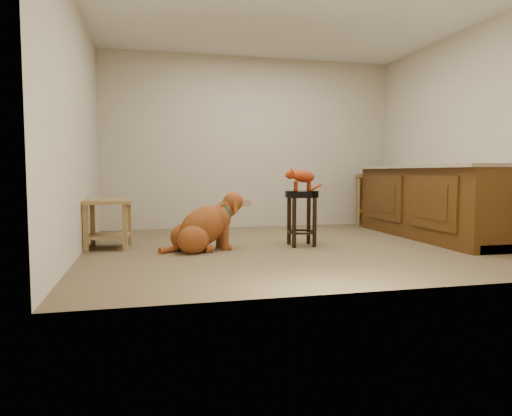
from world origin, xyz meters
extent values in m
cube|color=brown|center=(0.00, 0.00, 0.00)|extent=(4.50, 4.00, 0.01)
cube|color=#BAAE96|center=(0.00, 2.00, 1.30)|extent=(4.50, 0.04, 2.60)
cube|color=#BAAE96|center=(0.00, -2.00, 1.30)|extent=(4.50, 0.04, 2.60)
cube|color=#BAAE96|center=(-2.25, 0.00, 1.30)|extent=(0.04, 4.00, 2.60)
cube|color=#BAAE96|center=(2.25, 0.00, 1.30)|extent=(0.04, 4.00, 2.60)
cube|color=silver|center=(0.00, 0.00, 2.60)|extent=(4.50, 4.00, 0.04)
cube|color=#4A2A0D|center=(1.95, 0.30, 0.45)|extent=(0.60, 2.50, 0.90)
cube|color=gray|center=(1.92, 0.30, 0.92)|extent=(0.70, 2.56, 0.04)
cube|color=black|center=(1.99, 0.30, 0.05)|extent=(0.52, 2.50, 0.10)
cube|color=#4A2A0D|center=(1.64, -0.25, 0.50)|extent=(0.02, 0.90, 0.62)
cube|color=#4A2A0D|center=(1.64, 0.85, 0.50)|extent=(0.02, 0.90, 0.62)
cube|color=#3D220A|center=(1.63, -0.25, 0.50)|extent=(0.02, 0.60, 0.40)
cube|color=#3D220A|center=(1.63, 0.85, 0.50)|extent=(0.02, 0.60, 0.40)
cylinder|color=black|center=(0.28, 0.17, 0.28)|extent=(0.05, 0.05, 0.56)
cylinder|color=black|center=(0.04, 0.18, 0.28)|extent=(0.05, 0.05, 0.56)
cylinder|color=black|center=(0.27, -0.07, 0.28)|extent=(0.05, 0.05, 0.56)
cylinder|color=black|center=(0.03, -0.05, 0.28)|extent=(0.05, 0.05, 0.56)
torus|color=black|center=(0.15, 0.06, 0.16)|extent=(0.35, 0.35, 0.03)
cylinder|color=black|center=(0.15, 0.06, 0.60)|extent=(0.39, 0.39, 0.08)
cube|color=brown|center=(2.09, 1.79, 0.39)|extent=(0.07, 0.07, 0.78)
cube|color=brown|center=(1.76, 1.94, 0.39)|extent=(0.07, 0.07, 0.78)
cube|color=brown|center=(1.94, 1.46, 0.39)|extent=(0.07, 0.07, 0.78)
cube|color=brown|center=(1.61, 1.61, 0.39)|extent=(0.07, 0.07, 0.78)
cube|color=brown|center=(1.85, 1.70, 0.80)|extent=(0.59, 0.59, 0.04)
cube|color=olive|center=(-1.79, 0.56, 0.25)|extent=(0.05, 0.05, 0.51)
cube|color=olive|center=(-2.19, 0.59, 0.25)|extent=(0.05, 0.05, 0.51)
cube|color=olive|center=(-1.81, 0.16, 0.25)|extent=(0.05, 0.05, 0.51)
cube|color=olive|center=(-2.21, 0.19, 0.25)|extent=(0.05, 0.05, 0.51)
cube|color=olive|center=(-2.00, 0.37, 0.53)|extent=(0.56, 0.56, 0.04)
cube|color=olive|center=(-2.00, 0.37, 0.14)|extent=(0.47, 0.47, 0.03)
ellipsoid|color=brown|center=(-1.17, 0.07, 0.14)|extent=(0.39, 0.34, 0.30)
ellipsoid|color=brown|center=(-1.11, -0.17, 0.14)|extent=(0.39, 0.34, 0.30)
cylinder|color=brown|center=(-1.02, 0.13, 0.04)|extent=(0.10, 0.11, 0.09)
cylinder|color=brown|center=(-0.95, -0.15, 0.04)|extent=(0.10, 0.11, 0.09)
ellipsoid|color=brown|center=(-0.98, -0.01, 0.27)|extent=(0.75, 0.51, 0.62)
ellipsoid|color=brown|center=(-0.81, 0.03, 0.34)|extent=(0.32, 0.34, 0.31)
cylinder|color=brown|center=(-0.79, 0.12, 0.18)|extent=(0.10, 0.10, 0.36)
cylinder|color=brown|center=(-0.75, -0.04, 0.18)|extent=(0.10, 0.10, 0.36)
sphere|color=brown|center=(-0.77, 0.13, 0.02)|extent=(0.09, 0.09, 0.09)
sphere|color=brown|center=(-0.73, -0.04, 0.02)|extent=(0.09, 0.09, 0.09)
cylinder|color=brown|center=(-0.74, 0.05, 0.44)|extent=(0.26, 0.21, 0.23)
ellipsoid|color=brown|center=(-0.64, 0.07, 0.52)|extent=(0.27, 0.26, 0.22)
cube|color=tan|center=(-0.52, 0.10, 0.50)|extent=(0.17, 0.11, 0.10)
sphere|color=black|center=(-0.46, 0.12, 0.51)|extent=(0.05, 0.05, 0.05)
cube|color=brown|center=(-0.69, 0.16, 0.49)|extent=(0.06, 0.07, 0.16)
cube|color=brown|center=(-0.64, -0.03, 0.49)|extent=(0.06, 0.07, 0.16)
torus|color=#0D694D|center=(-0.74, 0.05, 0.43)|extent=(0.17, 0.23, 0.19)
cylinder|color=#D8BF4C|center=(-0.69, 0.06, 0.36)|extent=(0.02, 0.04, 0.04)
cylinder|color=brown|center=(-1.34, -0.05, 0.03)|extent=(0.27, 0.21, 0.07)
ellipsoid|color=#992D0F|center=(0.17, 0.06, 0.80)|extent=(0.29, 0.15, 0.18)
cylinder|color=#992D0F|center=(0.09, 0.10, 0.69)|extent=(0.03, 0.03, 0.11)
sphere|color=#992D0F|center=(0.09, 0.10, 0.65)|extent=(0.04, 0.04, 0.04)
cylinder|color=#992D0F|center=(0.08, 0.03, 0.69)|extent=(0.03, 0.03, 0.11)
sphere|color=#992D0F|center=(0.08, 0.03, 0.65)|extent=(0.04, 0.04, 0.04)
cylinder|color=#992D0F|center=(0.24, 0.09, 0.69)|extent=(0.03, 0.03, 0.11)
sphere|color=#992D0F|center=(0.24, 0.09, 0.65)|extent=(0.04, 0.04, 0.04)
cylinder|color=#992D0F|center=(0.24, 0.02, 0.69)|extent=(0.03, 0.03, 0.11)
sphere|color=#992D0F|center=(0.24, 0.02, 0.65)|extent=(0.04, 0.04, 0.04)
sphere|color=#992D0F|center=(0.02, 0.07, 0.82)|extent=(0.10, 0.10, 0.10)
sphere|color=#992D0F|center=(-0.02, 0.07, 0.81)|extent=(0.04, 0.04, 0.04)
sphere|color=brown|center=(-0.04, 0.07, 0.81)|extent=(0.02, 0.02, 0.02)
cone|color=#992D0F|center=(0.03, 0.10, 0.88)|extent=(0.05, 0.05, 0.05)
cone|color=#C66B60|center=(0.03, 0.10, 0.87)|extent=(0.03, 0.03, 0.03)
cone|color=#992D0F|center=(0.03, 0.03, 0.88)|extent=(0.05, 0.05, 0.05)
cone|color=#C66B60|center=(0.03, 0.03, 0.87)|extent=(0.03, 0.03, 0.03)
cylinder|color=#992D0F|center=(0.32, 0.09, 0.66)|extent=(0.21, 0.11, 0.10)
camera|label=1|loc=(-1.55, -4.90, 0.84)|focal=32.00mm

